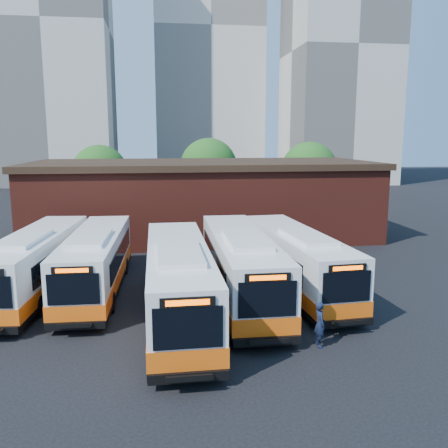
{
  "coord_description": "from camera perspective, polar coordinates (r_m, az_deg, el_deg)",
  "views": [
    {
      "loc": [
        -3.68,
        -20.48,
        8.36
      ],
      "look_at": [
        -0.21,
        4.9,
        3.7
      ],
      "focal_mm": 38.0,
      "sensor_mm": 36.0,
      "label": 1
    }
  ],
  "objects": [
    {
      "name": "bus_midwest",
      "position": [
        22.22,
        -5.5,
        -7.28
      ],
      "size": [
        2.93,
        13.48,
        3.66
      ],
      "rotation": [
        0.0,
        0.0,
        0.01
      ],
      "color": "white",
      "rests_on": "ground"
    },
    {
      "name": "tower_left",
      "position": [
        96.27,
        -20.02,
        21.41
      ],
      "size": [
        20.0,
        18.0,
        56.2
      ],
      "color": "beige",
      "rests_on": "ground"
    },
    {
      "name": "bus_west",
      "position": [
        27.0,
        -15.09,
        -4.64
      ],
      "size": [
        2.98,
        12.68,
        3.43
      ],
      "rotation": [
        0.0,
        0.0,
        -0.03
      ],
      "color": "white",
      "rests_on": "ground"
    },
    {
      "name": "transit_worker",
      "position": [
        19.95,
        11.46,
        -11.73
      ],
      "size": [
        0.46,
        0.69,
        1.89
      ],
      "primitive_type": "imported",
      "rotation": [
        0.0,
        0.0,
        1.58
      ],
      "color": "#111A32",
      "rests_on": "ground"
    },
    {
      "name": "tree_mid",
      "position": [
        54.87,
        -1.85,
        6.89
      ],
      "size": [
        6.56,
        6.56,
        8.36
      ],
      "color": "#382314",
      "rests_on": "ground"
    },
    {
      "name": "bus_mideast",
      "position": [
        24.83,
        2.0,
        -5.36
      ],
      "size": [
        2.9,
        13.41,
        3.64
      ],
      "rotation": [
        0.0,
        0.0,
        -0.01
      ],
      "color": "white",
      "rests_on": "ground"
    },
    {
      "name": "tree_east",
      "position": [
        54.23,
        10.21,
        6.43
      ],
      "size": [
        6.24,
        6.24,
        7.96
      ],
      "color": "#382314",
      "rests_on": "ground"
    },
    {
      "name": "tower_right",
      "position": [
        96.01,
        13.67,
        19.63
      ],
      "size": [
        18.0,
        18.0,
        49.2
      ],
      "color": "beige",
      "rests_on": "ground"
    },
    {
      "name": "tree_west",
      "position": [
        52.99,
        -14.7,
        5.97
      ],
      "size": [
        6.0,
        6.0,
        7.65
      ],
      "color": "#382314",
      "rests_on": "ground"
    },
    {
      "name": "bus_east",
      "position": [
        26.59,
        8.67,
        -4.59
      ],
      "size": [
        3.51,
        12.84,
        3.46
      ],
      "rotation": [
        0.0,
        0.0,
        0.07
      ],
      "color": "white",
      "rests_on": "ground"
    },
    {
      "name": "ground",
      "position": [
        22.42,
        2.27,
        -11.58
      ],
      "size": [
        220.0,
        220.0,
        0.0
      ],
      "primitive_type": "plane",
      "color": "black"
    },
    {
      "name": "bus_farwest",
      "position": [
        27.58,
        -21.66,
        -4.65
      ],
      "size": [
        3.75,
        12.96,
        3.49
      ],
      "rotation": [
        0.0,
        0.0,
        -0.09
      ],
      "color": "white",
      "rests_on": "ground"
    },
    {
      "name": "depot_building",
      "position": [
        40.96,
        -2.58,
        3.16
      ],
      "size": [
        28.6,
        12.6,
        6.4
      ],
      "color": "maroon",
      "rests_on": "ground"
    },
    {
      "name": "tower_center",
      "position": [
        109.25,
        -2.18,
        21.93
      ],
      "size": [
        22.0,
        20.0,
        61.2
      ],
      "color": "silver",
      "rests_on": "ground"
    }
  ]
}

